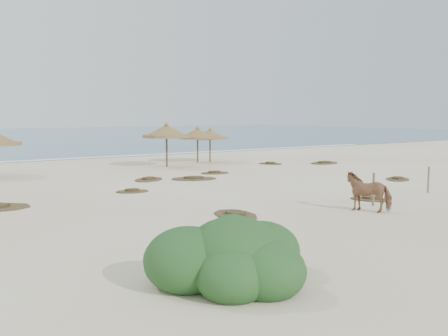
{
  "coord_description": "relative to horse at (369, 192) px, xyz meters",
  "views": [
    {
      "loc": [
        -13.21,
        -15.72,
        3.71
      ],
      "look_at": [
        1.05,
        5.0,
        1.0
      ],
      "focal_mm": 40.0,
      "sensor_mm": 36.0,
      "label": 1
    }
  ],
  "objects": [
    {
      "name": "ground",
      "position": [
        -2.17,
        3.23,
        -0.75
      ],
      "size": [
        160.0,
        160.0,
        0.0
      ],
      "primitive_type": "plane",
      "color": "beige",
      "rests_on": "ground"
    },
    {
      "name": "foam_line",
      "position": [
        -2.17,
        29.23,
        -0.74
      ],
      "size": [
        70.0,
        0.6,
        0.01
      ],
      "primitive_type": "cube",
      "color": "white",
      "rests_on": "ground"
    },
    {
      "name": "palapa_3",
      "position": [
        1.27,
        18.86,
        1.73
      ],
      "size": [
        4.37,
        4.37,
        3.19
      ],
      "rotation": [
        0.0,
        0.0,
        0.35
      ],
      "color": "brown",
      "rests_on": "ground"
    },
    {
      "name": "palapa_4",
      "position": [
        4.73,
        20.32,
        1.45
      ],
      "size": [
        3.65,
        3.65,
        2.83
      ],
      "rotation": [
        0.0,
        0.0,
        -0.24
      ],
      "color": "brown",
      "rests_on": "ground"
    },
    {
      "name": "palapa_5",
      "position": [
        5.8,
        20.21,
        1.37
      ],
      "size": [
        3.03,
        3.03,
        2.73
      ],
      "rotation": [
        0.0,
        0.0,
        -0.04
      ],
      "color": "brown",
      "rests_on": "ground"
    },
    {
      "name": "horse",
      "position": [
        0.0,
        0.0,
        0.0
      ],
      "size": [
        1.6,
        1.93,
        1.49
      ],
      "primitive_type": "imported",
      "rotation": [
        0.0,
        0.0,
        3.68
      ],
      "color": "#986645",
      "rests_on": "ground"
    },
    {
      "name": "fence_post_near",
      "position": [
        1.01,
        0.58,
        -0.07
      ],
      "size": [
        0.12,
        0.12,
        1.34
      ],
      "primitive_type": "cylinder",
      "rotation": [
        0.0,
        0.0,
        -0.25
      ],
      "color": "#6A614F",
      "rests_on": "ground"
    },
    {
      "name": "fence_post_far",
      "position": [
        5.92,
        1.32,
        -0.12
      ],
      "size": [
        0.12,
        0.12,
        1.25
      ],
      "primitive_type": "cylinder",
      "rotation": [
        0.0,
        0.0,
        0.33
      ],
      "color": "#6A614F",
      "rests_on": "ground"
    },
    {
      "name": "bush",
      "position": [
        -9.14,
        -3.8,
        -0.19
      ],
      "size": [
        3.82,
        3.37,
        1.71
      ],
      "rotation": [
        0.0,
        0.0,
        0.2
      ],
      "color": "#264F22",
      "rests_on": "ground"
    },
    {
      "name": "scrub_2",
      "position": [
        -5.6,
        9.49,
        -0.7
      ],
      "size": [
        1.79,
        1.41,
        0.16
      ],
      "rotation": [
        0.0,
        0.0,
        2.86
      ],
      "color": "brown",
      "rests_on": "ground"
    },
    {
      "name": "scrub_3",
      "position": [
        -0.71,
        11.88,
        -0.7
      ],
      "size": [
        3.1,
        2.66,
        0.16
      ],
      "rotation": [
        0.0,
        0.0,
        2.7
      ],
      "color": "brown",
      "rests_on": "ground"
    },
    {
      "name": "scrub_4",
      "position": [
        8.77,
        5.1,
        -0.7
      ],
      "size": [
        2.33,
        2.14,
        0.16
      ],
      "rotation": [
        0.0,
        0.0,
        0.58
      ],
      "color": "brown",
      "rests_on": "ground"
    },
    {
      "name": "scrub_5",
      "position": [
        12.32,
        14.25,
        -0.7
      ],
      "size": [
        3.04,
        2.35,
        0.16
      ],
      "rotation": [
        0.0,
        0.0,
        0.24
      ],
      "color": "brown",
      "rests_on": "ground"
    },
    {
      "name": "scrub_7",
      "position": [
        1.83,
        13.55,
        -0.7
      ],
      "size": [
        2.09,
        1.62,
        0.16
      ],
      "rotation": [
        0.0,
        0.0,
        2.89
      ],
      "color": "brown",
      "rests_on": "ground"
    },
    {
      "name": "scrub_9",
      "position": [
        -4.81,
        2.12,
        -0.7
      ],
      "size": [
        1.63,
        2.29,
        0.16
      ],
      "rotation": [
        0.0,
        0.0,
        1.46
      ],
      "color": "brown",
      "rests_on": "ground"
    },
    {
      "name": "scrub_10",
      "position": [
        8.56,
        16.14,
        -0.7
      ],
      "size": [
        1.87,
        2.2,
        0.16
      ],
      "rotation": [
        0.0,
        0.0,
        1.99
      ],
      "color": "brown",
      "rests_on": "ground"
    },
    {
      "name": "scrub_11",
      "position": [
        -6.68,
        -0.94,
        -0.7
      ],
      "size": [
        2.36,
        2.65,
        0.16
      ],
      "rotation": [
        0.0,
        0.0,
        2.09
      ],
      "color": "brown",
      "rests_on": "ground"
    },
    {
      "name": "scrub_12",
      "position": [
        2.02,
        1.54,
        -0.7
      ],
      "size": [
        1.83,
        2.04,
        0.16
      ],
      "rotation": [
        0.0,
        0.0,
        2.11
      ],
      "color": "brown",
      "rests_on": "ground"
    },
    {
      "name": "scrub_13",
      "position": [
        -3.0,
        13.03,
        -0.7
      ],
      "size": [
        2.59,
        2.49,
        0.16
      ],
      "rotation": [
        0.0,
        0.0,
        0.7
      ],
      "color": "brown",
      "rests_on": "ground"
    }
  ]
}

